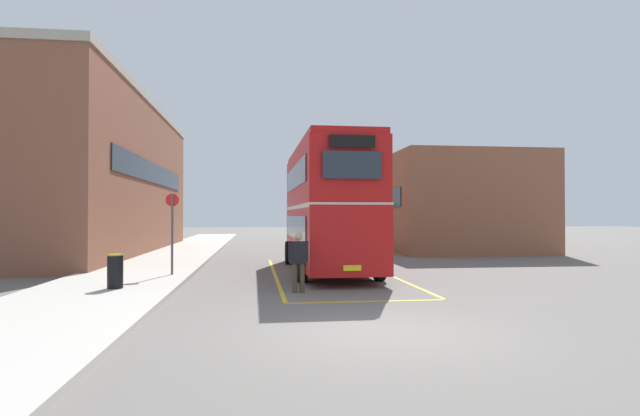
{
  "coord_description": "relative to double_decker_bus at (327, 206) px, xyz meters",
  "views": [
    {
      "loc": [
        -2.22,
        -9.1,
        2.14
      ],
      "look_at": [
        0.52,
        13.21,
        2.47
      ],
      "focal_mm": 28.23,
      "sensor_mm": 36.0,
      "label": 1
    }
  ],
  "objects": [
    {
      "name": "ground_plane",
      "position": [
        -0.41,
        4.38,
        -2.51
      ],
      "size": [
        135.6,
        135.6,
        0.0
      ],
      "primitive_type": "plane",
      "color": "#66605B"
    },
    {
      "name": "sidewalk_left",
      "position": [
        -6.91,
        6.78,
        -2.44
      ],
      "size": [
        4.0,
        57.6,
        0.14
      ],
      "primitive_type": "cube",
      "color": "#B2ADA3",
      "rests_on": "ground"
    },
    {
      "name": "brick_building_left",
      "position": [
        -11.77,
        10.29,
        1.78
      ],
      "size": [
        6.66,
        22.35,
        8.58
      ],
      "color": "brown",
      "rests_on": "ground"
    },
    {
      "name": "depot_building_right",
      "position": [
        9.3,
        12.82,
        0.36
      ],
      "size": [
        8.48,
        14.23,
        5.74
      ],
      "color": "brown",
      "rests_on": "ground"
    },
    {
      "name": "double_decker_bus",
      "position": [
        0.0,
        0.0,
        0.0
      ],
      "size": [
        2.9,
        9.86,
        4.75
      ],
      "color": "black",
      "rests_on": "ground"
    },
    {
      "name": "single_deck_bus",
      "position": [
        3.51,
        19.73,
        -0.87
      ],
      "size": [
        3.76,
        10.13,
        3.02
      ],
      "color": "black",
      "rests_on": "ground"
    },
    {
      "name": "pedestrian_boarding",
      "position": [
        -1.52,
        -5.22,
        -1.55
      ],
      "size": [
        0.56,
        0.28,
        1.67
      ],
      "color": "#473828",
      "rests_on": "ground"
    },
    {
      "name": "litter_bin",
      "position": [
        -6.53,
        -4.74,
        -1.9
      ],
      "size": [
        0.44,
        0.44,
        0.94
      ],
      "color": "black",
      "rests_on": "sidewalk_left"
    },
    {
      "name": "bus_stop_sign",
      "position": [
        -5.53,
        -1.62,
        -0.73
      ],
      "size": [
        0.44,
        0.08,
        2.74
      ],
      "color": "#4C4C51",
      "rests_on": "sidewalk_left"
    },
    {
      "name": "bay_marking_yellow",
      "position": [
        0.01,
        -1.86,
        -2.51
      ],
      "size": [
        4.31,
        11.87,
        0.01
      ],
      "color": "gold",
      "rests_on": "ground"
    }
  ]
}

